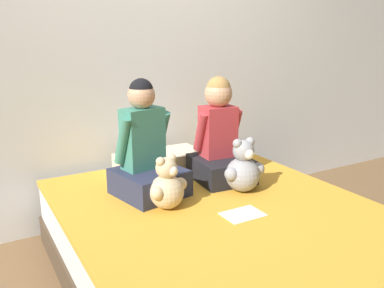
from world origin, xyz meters
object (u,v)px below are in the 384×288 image
(child_on_left, at_px, (146,153))
(teddy_bear_held_by_left_child, at_px, (167,186))
(sign_card, at_px, (243,214))
(pillow_at_headboard, at_px, (160,161))
(bed, at_px, (219,243))
(child_on_right, at_px, (220,140))
(teddy_bear_held_by_right_child, at_px, (243,169))

(child_on_left, bearing_deg, teddy_bear_held_by_left_child, -100.48)
(sign_card, bearing_deg, teddy_bear_held_by_left_child, 138.07)
(child_on_left, relative_size, pillow_at_headboard, 1.13)
(bed, relative_size, sign_card, 8.83)
(child_on_right, distance_m, pillow_at_headboard, 0.48)
(child_on_left, height_order, sign_card, child_on_left)
(child_on_right, bearing_deg, sign_card, -105.84)
(bed, relative_size, child_on_left, 2.78)
(child_on_right, xyz_separation_m, teddy_bear_held_by_left_child, (-0.50, -0.26, -0.13))
(teddy_bear_held_by_right_child, distance_m, pillow_at_headboard, 0.67)
(bed, xyz_separation_m, sign_card, (0.05, -0.14, 0.22))
(teddy_bear_held_by_right_child, bearing_deg, bed, -151.78)
(bed, distance_m, child_on_right, 0.66)
(teddy_bear_held_by_left_child, bearing_deg, teddy_bear_held_by_right_child, -18.78)
(child_on_right, distance_m, sign_card, 0.62)
(teddy_bear_held_by_left_child, relative_size, sign_card, 1.40)
(bed, xyz_separation_m, child_on_right, (0.25, 0.38, 0.47))
(teddy_bear_held_by_left_child, bearing_deg, sign_card, -60.47)
(teddy_bear_held_by_left_child, height_order, sign_card, teddy_bear_held_by_left_child)
(bed, bearing_deg, teddy_bear_held_by_left_child, 153.38)
(child_on_right, distance_m, teddy_bear_held_by_right_child, 0.28)
(child_on_left, distance_m, teddy_bear_held_by_left_child, 0.28)
(teddy_bear_held_by_left_child, xyz_separation_m, sign_card, (0.30, -0.27, -0.12))
(child_on_left, relative_size, child_on_right, 1.02)
(teddy_bear_held_by_left_child, relative_size, pillow_at_headboard, 0.50)
(teddy_bear_held_by_left_child, distance_m, pillow_at_headboard, 0.67)
(child_on_left, height_order, child_on_right, child_on_left)
(bed, xyz_separation_m, teddy_bear_held_by_left_child, (-0.25, 0.13, 0.34))
(bed, bearing_deg, teddy_bear_held_by_right_child, 27.12)
(child_on_right, bearing_deg, teddy_bear_held_by_left_child, -147.99)
(sign_card, bearing_deg, pillow_at_headboard, 93.02)
(bed, xyz_separation_m, teddy_bear_held_by_right_child, (0.24, 0.12, 0.35))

